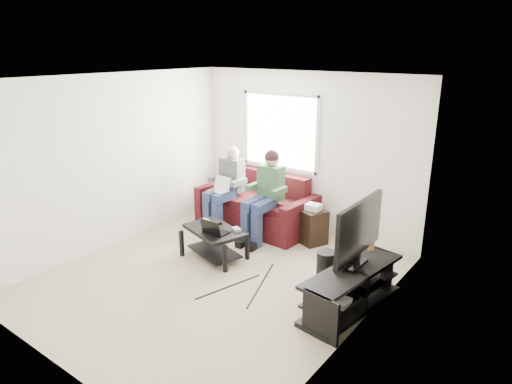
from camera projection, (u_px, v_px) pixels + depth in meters
floor at (216, 277)px, 6.12m from camera, size 4.50×4.50×0.00m
ceiling at (210, 78)px, 5.32m from camera, size 4.50×4.50×0.00m
wall_back at (306, 153)px, 7.44m from camera, size 4.50×0.00×4.50m
wall_front at (42, 244)px, 4.01m from camera, size 4.50×0.00×4.50m
wall_left at (114, 162)px, 6.86m from camera, size 0.00×4.50×4.50m
wall_right at (362, 219)px, 4.58m from camera, size 0.00×4.50×4.50m
window at (280, 131)px, 7.62m from camera, size 1.48×0.04×1.28m
sofa at (258, 208)px, 7.77m from camera, size 1.98×1.01×0.91m
person_left at (226, 184)px, 7.59m from camera, size 0.40×0.70×1.38m
person_right at (266, 189)px, 7.13m from camera, size 0.40×0.71×1.42m
laptop_silver at (219, 188)px, 7.46m from camera, size 0.35×0.27×0.24m
coffee_table at (214, 237)px, 6.59m from camera, size 1.02×0.80×0.45m
laptop_black at (216, 225)px, 6.39m from camera, size 0.41×0.36×0.24m
controller_a at (205, 221)px, 6.80m from camera, size 0.16×0.13×0.04m
controller_b at (217, 223)px, 6.75m from camera, size 0.16×0.12×0.04m
controller_c at (236, 229)px, 6.50m from camera, size 0.16×0.14×0.04m
tv_stand at (351, 291)px, 5.34m from camera, size 0.66×1.58×0.50m
tv at (359, 230)px, 5.19m from camera, size 0.12×1.10×0.81m
soundbar at (347, 260)px, 5.38m from camera, size 0.12×0.50×0.10m
drink_cup at (371, 246)px, 5.74m from camera, size 0.08×0.08×0.12m
console_white at (336, 300)px, 5.01m from camera, size 0.30×0.22×0.06m
console_grey at (362, 275)px, 5.54m from camera, size 0.34×0.26×0.08m
console_black at (350, 287)px, 5.28m from camera, size 0.38×0.30×0.07m
subwoofer at (326, 272)px, 5.71m from camera, size 0.24×0.24×0.54m
keyboard_floor at (321, 306)px, 5.41m from camera, size 0.31×0.46×0.02m
end_table at (313, 226)px, 7.11m from camera, size 0.37×0.37×0.65m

